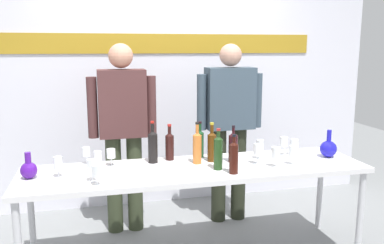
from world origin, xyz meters
TOP-DOWN VIEW (x-y plane):
  - back_wall at (0.00, 1.38)m, footprint 4.65×0.11m
  - display_table at (0.00, 0.00)m, footprint 2.65×0.69m
  - decanter_blue_left at (-1.22, 0.02)m, footprint 0.12×0.12m
  - decanter_blue_right at (1.15, 0.02)m, footprint 0.14×0.14m
  - presenter_left at (-0.50, 0.70)m, footprint 0.61×0.22m
  - presenter_right at (0.50, 0.70)m, footprint 0.64×0.22m
  - wine_bottle_0 at (0.14, -0.09)m, footprint 0.07×0.07m
  - wine_bottle_1 at (0.22, -0.22)m, footprint 0.07×0.07m
  - wine_bottle_2 at (-0.16, 0.26)m, footprint 0.07×0.07m
  - wine_bottle_3 at (0.10, 0.28)m, footprint 0.07×0.07m
  - wine_bottle_4 at (0.03, 0.10)m, footprint 0.07×0.07m
  - wine_bottle_5 at (-0.31, 0.21)m, footprint 0.08×0.08m
  - wine_bottle_6 at (0.32, 0.07)m, footprint 0.07×0.07m
  - wine_bottle_7 at (0.16, 0.13)m, footprint 0.07×0.07m
  - wine_glass_left_0 at (-1.02, -0.00)m, footprint 0.06×0.06m
  - wine_glass_left_1 at (-0.64, 0.20)m, footprint 0.07×0.07m
  - wine_glass_left_2 at (-0.75, -0.25)m, footprint 0.06×0.06m
  - wine_glass_left_3 at (-0.82, 0.29)m, footprint 0.06×0.06m
  - wine_glass_left_4 at (-0.78, -0.15)m, footprint 0.07×0.07m
  - wine_glass_left_5 at (-0.74, 0.10)m, footprint 0.06×0.06m
  - wine_glass_right_0 at (0.81, 0.17)m, footprint 0.07×0.07m
  - wine_glass_right_1 at (0.56, 0.10)m, footprint 0.06×0.06m
  - wine_glass_right_2 at (0.90, 0.15)m, footprint 0.07×0.07m
  - wine_glass_right_3 at (0.49, -0.03)m, footprint 0.06×0.06m
  - wine_glass_right_4 at (0.75, -0.11)m, footprint 0.06×0.06m
  - wine_glass_right_5 at (0.59, -0.14)m, footprint 0.07×0.07m

SIDE VIEW (x-z plane):
  - display_table at x=0.00m, z-range 0.33..1.11m
  - decanter_blue_left at x=-1.22m, z-range 0.75..0.94m
  - decanter_blue_right at x=1.15m, z-range 0.73..0.97m
  - wine_glass_left_1 at x=-0.64m, z-range 0.80..0.94m
  - wine_glass_left_3 at x=-0.82m, z-range 0.80..0.94m
  - wine_glass_right_2 at x=0.90m, z-range 0.80..0.94m
  - wine_glass_left_2 at x=-0.75m, z-range 0.80..0.94m
  - wine_glass_left_5 at x=-0.74m, z-range 0.80..0.95m
  - wine_glass_left_0 at x=-1.02m, z-range 0.80..0.95m
  - wine_glass_right_4 at x=0.75m, z-range 0.80..0.95m
  - wine_glass_right_5 at x=0.59m, z-range 0.81..0.96m
  - wine_glass_left_4 at x=-0.78m, z-range 0.81..0.97m
  - wine_glass_right_0 at x=0.81m, z-range 0.81..0.97m
  - wine_glass_right_1 at x=0.56m, z-range 0.81..0.97m
  - wine_glass_right_3 at x=0.49m, z-range 0.81..0.97m
  - wine_bottle_2 at x=-0.16m, z-range 0.75..1.05m
  - wine_bottle_3 at x=0.10m, z-range 0.75..1.05m
  - wine_bottle_1 at x=0.22m, z-range 0.76..1.05m
  - wine_bottle_6 at x=0.32m, z-range 0.75..1.05m
  - wine_bottle_7 at x=0.16m, z-range 0.75..1.07m
  - wine_bottle_4 at x=0.03m, z-range 0.75..1.08m
  - wine_bottle_0 at x=0.14m, z-range 0.76..1.07m
  - wine_bottle_5 at x=-0.31m, z-range 0.75..1.08m
  - presenter_left at x=-0.50m, z-range 0.13..1.85m
  - presenter_right at x=0.50m, z-range 0.14..1.86m
  - back_wall at x=0.00m, z-range 0.00..3.00m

